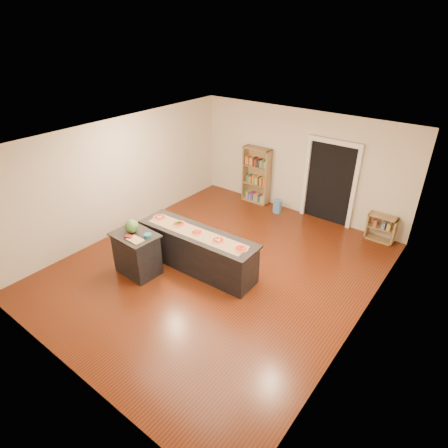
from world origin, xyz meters
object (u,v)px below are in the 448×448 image
Objects in this scene: bookshelf at (256,176)px; watermelon at (132,226)px; low_shelf at (381,228)px; waste_bin at (277,206)px; side_counter at (137,253)px; kitchen_island at (198,251)px.

watermelon is at bearing -91.79° from bookshelf.
waste_bin is at bearing -175.45° from low_shelf.
side_counter is at bearing -129.30° from low_shelf.
side_counter is at bearing -102.09° from waste_bin.
watermelon is (-1.01, -4.20, 0.89)m from waste_bin.
kitchen_island is 2.89× the size of side_counter.
kitchen_island is 7.55× the size of waste_bin.
bookshelf reaches higher than kitchen_island.
side_counter is 0.61m from watermelon.
side_counter reaches higher than waste_bin.
bookshelf is at bearing -179.98° from low_shelf.
kitchen_island is at bearing 39.00° from watermelon.
bookshelf is (-0.89, 3.58, 0.36)m from kitchen_island.
watermelon reaches higher than kitchen_island.
kitchen_island is 3.71m from bookshelf.
low_shelf is at bearing 50.92° from kitchen_island.
low_shelf is 2.35× the size of watermelon.
waste_bin is (0.87, -0.22, -0.63)m from bookshelf.
kitchen_island is at bearing 45.98° from side_counter.
waste_bin is at bearing 80.60° from side_counter.
watermelon is (-1.03, -0.83, 0.62)m from kitchen_island.
bookshelf is 4.51× the size of waste_bin.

